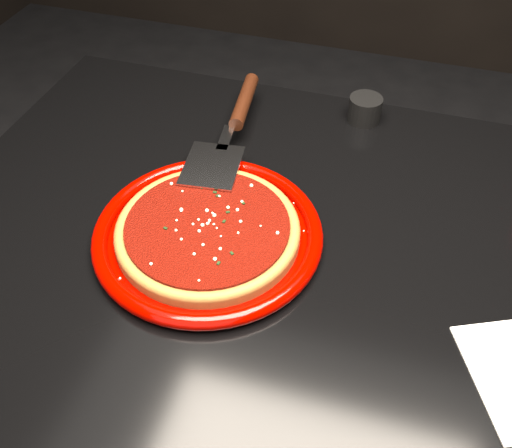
{
  "coord_description": "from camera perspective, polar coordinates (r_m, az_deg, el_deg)",
  "views": [
    {
      "loc": [
        0.04,
        -0.51,
        1.33
      ],
      "look_at": [
        -0.12,
        0.02,
        0.77
      ],
      "focal_mm": 40.0,
      "sensor_mm": 36.0,
      "label": 1
    }
  ],
  "objects": [
    {
      "name": "pizza_sauce",
      "position": [
        0.78,
        -4.88,
        -0.25
      ],
      "size": [
        0.24,
        0.24,
        0.01
      ],
      "primitive_type": "cylinder",
      "rotation": [
        0.0,
        0.0,
        0.07
      ],
      "color": "#640E06",
      "rests_on": "plate"
    },
    {
      "name": "ramekin",
      "position": [
        1.02,
        10.83,
        11.22
      ],
      "size": [
        0.07,
        0.07,
        0.04
      ],
      "primitive_type": "cylinder",
      "rotation": [
        0.0,
        0.0,
        -0.38
      ],
      "color": "black",
      "rests_on": "table"
    },
    {
      "name": "table",
      "position": [
        1.08,
        6.03,
        -17.01
      ],
      "size": [
        1.2,
        0.8,
        0.75
      ],
      "primitive_type": "cube",
      "color": "black",
      "rests_on": "floor"
    },
    {
      "name": "parmesan_dusting",
      "position": [
        0.77,
        -4.91,
        0.08
      ],
      "size": [
        0.22,
        0.22,
        0.01
      ],
      "primitive_type": null,
      "color": "beige",
      "rests_on": "plate"
    },
    {
      "name": "pizza_server",
      "position": [
        0.92,
        -2.51,
        9.55
      ],
      "size": [
        0.14,
        0.36,
        0.03
      ],
      "primitive_type": null,
      "rotation": [
        0.0,
        0.0,
        0.12
      ],
      "color": "silver",
      "rests_on": "plate"
    },
    {
      "name": "basil_flecks",
      "position": [
        0.77,
        -4.91,
        0.04
      ],
      "size": [
        0.2,
        0.2,
        0.0
      ],
      "primitive_type": null,
      "color": "black",
      "rests_on": "plate"
    },
    {
      "name": "pizza_crust",
      "position": [
        0.79,
        -4.83,
        -0.81
      ],
      "size": [
        0.27,
        0.27,
        0.01
      ],
      "primitive_type": "cylinder",
      "rotation": [
        0.0,
        0.0,
        0.07
      ],
      "color": "brown",
      "rests_on": "plate"
    },
    {
      "name": "plate",
      "position": [
        0.79,
        -4.82,
        -0.99
      ],
      "size": [
        0.34,
        0.34,
        0.02
      ],
      "primitive_type": "cylinder",
      "rotation": [
        0.0,
        0.0,
        0.07
      ],
      "color": "#770200",
      "rests_on": "table"
    },
    {
      "name": "pizza_crust_rim",
      "position": [
        0.78,
        -4.86,
        -0.48
      ],
      "size": [
        0.27,
        0.27,
        0.02
      ],
      "primitive_type": "torus",
      "rotation": [
        0.0,
        0.0,
        0.07
      ],
      "color": "brown",
      "rests_on": "plate"
    }
  ]
}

